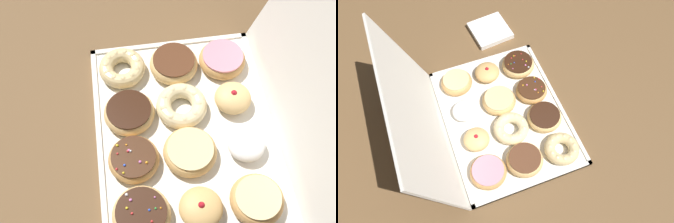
% 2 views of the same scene
% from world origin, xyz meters
% --- Properties ---
extents(ground_plane, '(3.00, 3.00, 0.00)m').
position_xyz_m(ground_plane, '(0.00, 0.00, 0.00)').
color(ground_plane, brown).
extents(donut_box, '(0.52, 0.40, 0.01)m').
position_xyz_m(donut_box, '(0.00, 0.00, 0.01)').
color(donut_box, silver).
rests_on(donut_box, ground).
extents(box_lid_open, '(0.52, 0.12, 0.35)m').
position_xyz_m(box_lid_open, '(0.00, 0.26, 0.18)').
color(box_lid_open, silver).
rests_on(box_lid_open, ground).
extents(cruller_donut_0, '(0.11, 0.11, 0.04)m').
position_xyz_m(cruller_donut_0, '(-0.19, -0.13, 0.03)').
color(cruller_donut_0, '#EACC8C').
rests_on(cruller_donut_0, donut_box).
extents(chocolate_frosted_donut_1, '(0.12, 0.12, 0.04)m').
position_xyz_m(chocolate_frosted_donut_1, '(-0.06, -0.12, 0.03)').
color(chocolate_frosted_donut_1, '#E5B770').
rests_on(chocolate_frosted_donut_1, donut_box).
extents(sprinkle_donut_2, '(0.11, 0.11, 0.04)m').
position_xyz_m(sprinkle_donut_2, '(0.05, -0.12, 0.03)').
color(sprinkle_donut_2, tan).
rests_on(sprinkle_donut_2, donut_box).
extents(sprinkle_donut_3, '(0.12, 0.12, 0.04)m').
position_xyz_m(sprinkle_donut_3, '(0.18, -0.12, 0.03)').
color(sprinkle_donut_3, '#E5B770').
rests_on(sprinkle_donut_3, donut_box).
extents(chocolate_frosted_donut_4, '(0.12, 0.12, 0.04)m').
position_xyz_m(chocolate_frosted_donut_4, '(-0.18, -0.00, 0.03)').
color(chocolate_frosted_donut_4, '#E5B770').
rests_on(chocolate_frosted_donut_4, donut_box).
extents(cruller_donut_5, '(0.12, 0.12, 0.04)m').
position_xyz_m(cruller_donut_5, '(-0.06, -0.00, 0.03)').
color(cruller_donut_5, beige).
rests_on(cruller_donut_5, donut_box).
extents(glazed_ring_donut_6, '(0.12, 0.12, 0.04)m').
position_xyz_m(glazed_ring_donut_6, '(0.05, -0.00, 0.03)').
color(glazed_ring_donut_6, tan).
rests_on(glazed_ring_donut_6, donut_box).
extents(jelly_filled_donut_7, '(0.09, 0.09, 0.05)m').
position_xyz_m(jelly_filled_donut_7, '(0.18, 0.00, 0.03)').
color(jelly_filled_donut_7, tan).
rests_on(jelly_filled_donut_7, donut_box).
extents(pink_frosted_donut_8, '(0.11, 0.11, 0.04)m').
position_xyz_m(pink_frosted_donut_8, '(-0.18, 0.12, 0.03)').
color(pink_frosted_donut_8, tan).
rests_on(pink_frosted_donut_8, donut_box).
extents(jelly_filled_donut_9, '(0.08, 0.08, 0.05)m').
position_xyz_m(jelly_filled_donut_9, '(-0.06, 0.12, 0.03)').
color(jelly_filled_donut_9, '#E5B770').
rests_on(jelly_filled_donut_9, donut_box).
extents(powdered_filled_donut_10, '(0.08, 0.08, 0.04)m').
position_xyz_m(powdered_filled_donut_10, '(0.06, 0.12, 0.03)').
color(powdered_filled_donut_10, white).
rests_on(powdered_filled_donut_10, donut_box).
extents(glazed_ring_donut_11, '(0.11, 0.11, 0.04)m').
position_xyz_m(glazed_ring_donut_11, '(0.18, 0.12, 0.03)').
color(glazed_ring_donut_11, tan).
rests_on(glazed_ring_donut_11, donut_box).
extents(napkin_stack, '(0.16, 0.16, 0.02)m').
position_xyz_m(napkin_stack, '(0.39, -0.08, 0.01)').
color(napkin_stack, white).
rests_on(napkin_stack, ground).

